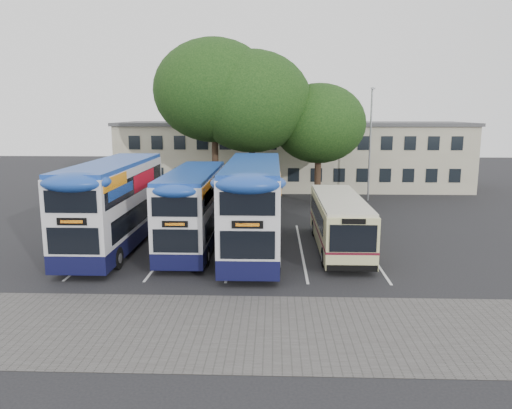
{
  "coord_description": "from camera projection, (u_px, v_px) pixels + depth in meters",
  "views": [
    {
      "loc": [
        -1.72,
        -20.62,
        7.17
      ],
      "look_at": [
        -2.65,
        5.0,
        2.39
      ],
      "focal_mm": 35.0,
      "sensor_mm": 36.0,
      "label": 1
    }
  ],
  "objects": [
    {
      "name": "ground",
      "position": [
        313.0,
        280.0,
        21.51
      ],
      "size": [
        120.0,
        120.0,
        0.0
      ],
      "primitive_type": "plane",
      "color": "black",
      "rests_on": "ground"
    },
    {
      "name": "paving_strip",
      "position": [
        264.0,
        329.0,
        16.67
      ],
      "size": [
        40.0,
        6.0,
        0.01
      ],
      "primitive_type": "cube",
      "color": "#595654",
      "rests_on": "ground"
    },
    {
      "name": "bay_lines",
      "position": [
        235.0,
        248.0,
        26.56
      ],
      "size": [
        14.12,
        11.0,
        0.01
      ],
      "color": "silver",
      "rests_on": "ground"
    },
    {
      "name": "depot_building",
      "position": [
        292.0,
        154.0,
        47.45
      ],
      "size": [
        32.4,
        8.4,
        6.2
      ],
      "color": "#A59D85",
      "rests_on": "ground"
    },
    {
      "name": "lamp_post",
      "position": [
        370.0,
        138.0,
        39.98
      ],
      "size": [
        0.25,
        1.05,
        9.06
      ],
      "color": "gray",
      "rests_on": "ground"
    },
    {
      "name": "tree_left",
      "position": [
        214.0,
        91.0,
        37.54
      ],
      "size": [
        9.12,
        9.12,
        12.61
      ],
      "color": "black",
      "rests_on": "ground"
    },
    {
      "name": "tree_mid",
      "position": [
        252.0,
        102.0,
        37.19
      ],
      "size": [
        8.91,
        8.91,
        11.7
      ],
      "color": "black",
      "rests_on": "ground"
    },
    {
      "name": "tree_right",
      "position": [
        319.0,
        124.0,
        38.13
      ],
      "size": [
        7.14,
        7.14,
        9.32
      ],
      "color": "black",
      "rests_on": "ground"
    },
    {
      "name": "bus_dd_left",
      "position": [
        114.0,
        201.0,
        26.22
      ],
      "size": [
        2.68,
        11.06,
        4.61
      ],
      "color": "#0E0F33",
      "rests_on": "ground"
    },
    {
      "name": "bus_dd_mid",
      "position": [
        194.0,
        205.0,
        26.42
      ],
      "size": [
        2.41,
        9.94,
        4.14
      ],
      "color": "#0E0F33",
      "rests_on": "ground"
    },
    {
      "name": "bus_dd_right",
      "position": [
        253.0,
        203.0,
        25.57
      ],
      "size": [
        2.72,
        11.21,
        4.67
      ],
      "color": "#0E0F33",
      "rests_on": "ground"
    },
    {
      "name": "bus_single",
      "position": [
        339.0,
        219.0,
        26.27
      ],
      "size": [
        2.38,
        9.34,
        2.78
      ],
      "color": "#CCC988",
      "rests_on": "ground"
    }
  ]
}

